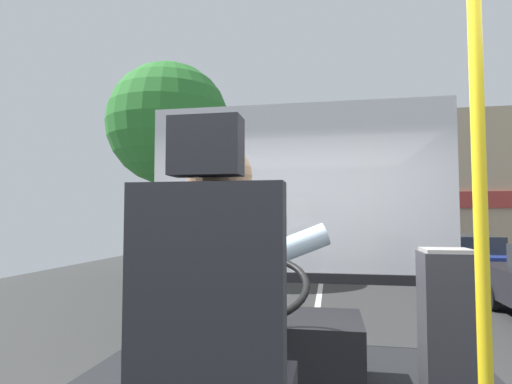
{
  "coord_description": "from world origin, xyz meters",
  "views": [
    {
      "loc": [
        0.28,
        -1.8,
        1.77
      ],
      "look_at": [
        -0.17,
        0.69,
        1.92
      ],
      "focal_mm": 29.1,
      "sensor_mm": 36.0,
      "label": 1
    }
  ],
  "objects_px": {
    "steering_console": "(270,346)",
    "parked_car_blue": "(460,256)",
    "bus_driver": "(223,290)",
    "handrail_pole": "(481,214)",
    "driver_seat": "(214,358)",
    "parked_car_white": "(400,236)",
    "fare_box": "(449,326)",
    "parked_car_charcoal": "(420,242)"
  },
  "relations": [
    {
      "from": "parked_car_blue",
      "to": "parked_car_charcoal",
      "type": "relative_size",
      "value": 1.16
    },
    {
      "from": "bus_driver",
      "to": "parked_car_charcoal",
      "type": "xyz_separation_m",
      "value": [
        4.02,
        16.8,
        -0.81
      ]
    },
    {
      "from": "steering_console",
      "to": "handrail_pole",
      "type": "bearing_deg",
      "value": -52.27
    },
    {
      "from": "bus_driver",
      "to": "fare_box",
      "type": "relative_size",
      "value": 0.97
    },
    {
      "from": "bus_driver",
      "to": "parked_car_blue",
      "type": "xyz_separation_m",
      "value": [
        3.92,
        11.14,
        -0.87
      ]
    },
    {
      "from": "bus_driver",
      "to": "handrail_pole",
      "type": "xyz_separation_m",
      "value": [
        0.85,
        0.02,
        0.27
      ]
    },
    {
      "from": "parked_car_charcoal",
      "to": "parked_car_white",
      "type": "bearing_deg",
      "value": 90.48
    },
    {
      "from": "driver_seat",
      "to": "steering_console",
      "type": "xyz_separation_m",
      "value": [
        0.0,
        1.22,
        -0.33
      ]
    },
    {
      "from": "fare_box",
      "to": "parked_car_charcoal",
      "type": "xyz_separation_m",
      "value": [
        3.03,
        15.78,
        -0.48
      ]
    },
    {
      "from": "bus_driver",
      "to": "handrail_pole",
      "type": "bearing_deg",
      "value": 1.41
    },
    {
      "from": "fare_box",
      "to": "bus_driver",
      "type": "bearing_deg",
      "value": -134.33
    },
    {
      "from": "driver_seat",
      "to": "steering_console",
      "type": "relative_size",
      "value": 1.19
    },
    {
      "from": "driver_seat",
      "to": "handrail_pole",
      "type": "xyz_separation_m",
      "value": [
        0.85,
        0.13,
        0.46
      ]
    },
    {
      "from": "handrail_pole",
      "to": "driver_seat",
      "type": "bearing_deg",
      "value": -171.36
    },
    {
      "from": "bus_driver",
      "to": "handrail_pole",
      "type": "distance_m",
      "value": 0.89
    },
    {
      "from": "bus_driver",
      "to": "parked_car_white",
      "type": "distance_m",
      "value": 22.06
    },
    {
      "from": "steering_console",
      "to": "handrail_pole",
      "type": "distance_m",
      "value": 1.59
    },
    {
      "from": "fare_box",
      "to": "parked_car_blue",
      "type": "height_order",
      "value": "fare_box"
    },
    {
      "from": "handrail_pole",
      "to": "parked_car_blue",
      "type": "relative_size",
      "value": 0.46
    },
    {
      "from": "steering_console",
      "to": "driver_seat",
      "type": "bearing_deg",
      "value": -90.0
    },
    {
      "from": "bus_driver",
      "to": "parked_car_blue",
      "type": "relative_size",
      "value": 0.18
    },
    {
      "from": "parked_car_white",
      "to": "bus_driver",
      "type": "bearing_deg",
      "value": -100.4
    },
    {
      "from": "driver_seat",
      "to": "bus_driver",
      "type": "xyz_separation_m",
      "value": [
        -0.0,
        0.11,
        0.19
      ]
    },
    {
      "from": "parked_car_blue",
      "to": "bus_driver",
      "type": "bearing_deg",
      "value": -109.4
    },
    {
      "from": "handrail_pole",
      "to": "fare_box",
      "type": "height_order",
      "value": "handrail_pole"
    },
    {
      "from": "handrail_pole",
      "to": "parked_car_blue",
      "type": "distance_m",
      "value": 11.6
    },
    {
      "from": "fare_box",
      "to": "parked_car_charcoal",
      "type": "height_order",
      "value": "fare_box"
    },
    {
      "from": "driver_seat",
      "to": "parked_car_blue",
      "type": "height_order",
      "value": "driver_seat"
    },
    {
      "from": "steering_console",
      "to": "fare_box",
      "type": "distance_m",
      "value": 1.02
    },
    {
      "from": "parked_car_blue",
      "to": "parked_car_charcoal",
      "type": "bearing_deg",
      "value": 89.02
    },
    {
      "from": "steering_console",
      "to": "parked_car_blue",
      "type": "xyz_separation_m",
      "value": [
        3.92,
        10.03,
        -0.34
      ]
    },
    {
      "from": "parked_car_blue",
      "to": "parked_car_charcoal",
      "type": "height_order",
      "value": "parked_car_charcoal"
    },
    {
      "from": "steering_console",
      "to": "parked_car_blue",
      "type": "distance_m",
      "value": 10.78
    },
    {
      "from": "handrail_pole",
      "to": "fare_box",
      "type": "bearing_deg",
      "value": 81.47
    },
    {
      "from": "handrail_pole",
      "to": "fare_box",
      "type": "xyz_separation_m",
      "value": [
        0.15,
        1.0,
        -0.6
      ]
    },
    {
      "from": "bus_driver",
      "to": "steering_console",
      "type": "distance_m",
      "value": 1.23
    },
    {
      "from": "handrail_pole",
      "to": "fare_box",
      "type": "distance_m",
      "value": 1.18
    },
    {
      "from": "driver_seat",
      "to": "parked_car_blue",
      "type": "relative_size",
      "value": 0.3
    },
    {
      "from": "driver_seat",
      "to": "parked_car_white",
      "type": "distance_m",
      "value": 22.16
    },
    {
      "from": "steering_console",
      "to": "bus_driver",
      "type": "bearing_deg",
      "value": -90.0
    },
    {
      "from": "parked_car_charcoal",
      "to": "parked_car_white",
      "type": "height_order",
      "value": "parked_car_white"
    },
    {
      "from": "parked_car_white",
      "to": "driver_seat",
      "type": "bearing_deg",
      "value": -100.35
    }
  ]
}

